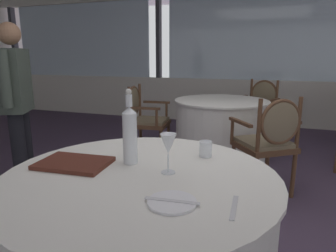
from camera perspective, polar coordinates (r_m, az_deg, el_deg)
The scene contains 15 objects.
ground_plane at distance 2.43m, azimuth 8.54°, elevation -18.80°, with size 15.25×15.25×0.00m, color #47384C.
window_wall_far at distance 5.88m, azimuth 15.77°, elevation 10.55°, with size 11.73×0.14×2.65m.
foreground_table at distance 1.54m, azimuth -5.00°, elevation -22.47°, with size 1.24×1.24×0.77m.
side_plate at distance 1.10m, azimuth 0.76°, elevation -14.37°, with size 0.18×0.18×0.01m, color white.
butter_knife at distance 1.10m, azimuth 0.76°, elevation -14.13°, with size 0.20×0.02×0.00m, color silver.
dinner_fork at distance 1.10m, azimuth 12.53°, elevation -14.96°, with size 0.18×0.02×0.00m, color silver.
water_bottle at distance 1.45m, azimuth -7.31°, elevation -1.42°, with size 0.07×0.07×0.37m.
wine_glass at distance 1.32m, azimuth 0.04°, elevation -3.67°, with size 0.07×0.07×0.18m.
water_tumbler at distance 1.57m, azimuth 7.21°, elevation -4.38°, with size 0.07×0.07×0.08m, color white.
menu_book at distance 1.52m, azimuth -17.54°, elevation -6.79°, with size 0.33×0.23×0.02m, color #512319.
background_table_1 at distance 3.73m, azimuth 9.97°, elevation -0.93°, with size 1.13×1.13×0.77m.
dining_chair_1_0 at distance 4.53m, azimuth 17.03°, elevation 3.52°, with size 0.64×0.61×0.95m.
dining_chair_1_1 at distance 3.87m, azimuth -4.69°, elevation 2.13°, with size 0.51×0.57×0.92m.
dining_chair_1_2 at distance 2.86m, azimuth 18.88°, elevation -2.12°, with size 0.66×0.64×0.94m.
diner_person_0 at distance 3.15m, azimuth -26.99°, elevation 4.67°, with size 0.34×0.48×1.58m.
Camera 1 is at (0.33, -2.04, 1.28)m, focal length 31.85 mm.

